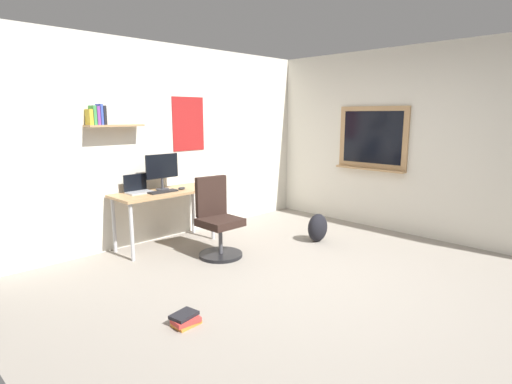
% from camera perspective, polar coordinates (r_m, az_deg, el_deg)
% --- Properties ---
extents(ground_plane, '(5.20, 5.20, 0.00)m').
position_cam_1_polar(ground_plane, '(4.24, 7.48, -12.65)').
color(ground_plane, gray).
rests_on(ground_plane, ground).
extents(wall_back, '(5.00, 0.30, 2.60)m').
position_cam_1_polar(wall_back, '(5.72, -12.12, 6.78)').
color(wall_back, silver).
rests_on(wall_back, ground).
extents(wall_right, '(0.22, 5.00, 2.60)m').
position_cam_1_polar(wall_right, '(6.05, 22.05, 6.42)').
color(wall_right, silver).
rests_on(wall_right, ground).
extents(desk, '(1.31, 0.57, 0.72)m').
position_cam_1_polar(desk, '(5.33, -12.66, -0.73)').
color(desk, tan).
rests_on(desk, ground).
extents(office_chair, '(0.52, 0.52, 0.95)m').
position_cam_1_polar(office_chair, '(4.90, -5.42, -4.27)').
color(office_chair, black).
rests_on(office_chair, ground).
extents(laptop, '(0.31, 0.21, 0.23)m').
position_cam_1_polar(laptop, '(5.28, -16.23, 0.50)').
color(laptop, '#ADAFB5').
rests_on(laptop, desk).
extents(monitor_primary, '(0.46, 0.17, 0.46)m').
position_cam_1_polar(monitor_primary, '(5.37, -13.03, 3.14)').
color(monitor_primary, '#38383D').
rests_on(monitor_primary, desk).
extents(keyboard, '(0.37, 0.13, 0.02)m').
position_cam_1_polar(keyboard, '(5.22, -12.89, 0.05)').
color(keyboard, black).
rests_on(keyboard, desk).
extents(computer_mouse, '(0.10, 0.06, 0.03)m').
position_cam_1_polar(computer_mouse, '(5.37, -10.37, 0.52)').
color(computer_mouse, '#262628').
rests_on(computer_mouse, desk).
extents(coffee_mug, '(0.08, 0.08, 0.09)m').
position_cam_1_polar(coffee_mug, '(5.60, -7.79, 1.31)').
color(coffee_mug, '#338C4C').
rests_on(coffee_mug, desk).
extents(backpack, '(0.32, 0.22, 0.38)m').
position_cam_1_polar(backpack, '(5.53, 8.63, -4.96)').
color(backpack, black).
rests_on(backpack, ground).
extents(book_stack_on_floor, '(0.23, 0.20, 0.09)m').
position_cam_1_polar(book_stack_on_floor, '(3.50, -9.86, -17.18)').
color(book_stack_on_floor, orange).
rests_on(book_stack_on_floor, ground).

